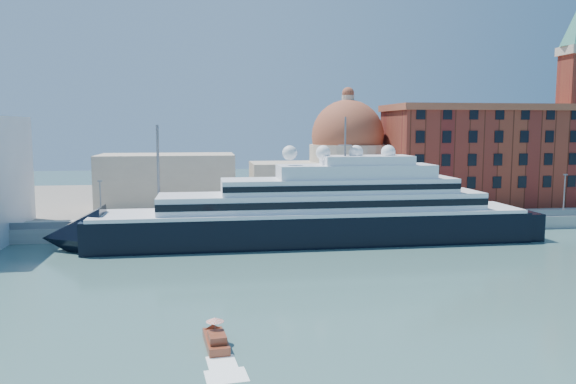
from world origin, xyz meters
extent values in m
plane|color=#375F5B|center=(0.00, 0.00, 0.00)|extent=(400.00, 400.00, 0.00)
cube|color=gray|center=(0.00, 34.00, 1.25)|extent=(180.00, 10.00, 2.50)
cube|color=slate|center=(0.00, 75.00, 1.00)|extent=(260.00, 72.00, 2.00)
cube|color=slate|center=(0.00, 29.50, 3.10)|extent=(180.00, 0.10, 1.20)
cube|color=black|center=(6.66, 23.00, 2.13)|extent=(75.68, 11.64, 6.31)
cone|color=black|center=(-33.12, 23.00, 2.13)|extent=(9.70, 11.64, 11.64)
cube|color=black|center=(44.50, 23.00, 1.94)|extent=(5.82, 10.67, 5.82)
cube|color=white|center=(6.66, 23.00, 5.53)|extent=(73.74, 11.84, 0.58)
cube|color=white|center=(8.60, 23.00, 7.28)|extent=(56.27, 9.70, 2.91)
cube|color=black|center=(8.60, 18.15, 7.28)|extent=(56.27, 0.15, 1.16)
cube|color=white|center=(11.51, 23.00, 9.99)|extent=(40.75, 8.73, 2.52)
cube|color=white|center=(14.42, 23.00, 12.42)|extent=(27.17, 7.76, 2.33)
cube|color=white|center=(16.36, 23.00, 14.36)|extent=(15.52, 6.79, 1.55)
cylinder|color=slate|center=(12.48, 23.00, 18.43)|extent=(0.29, 0.29, 6.79)
sphere|color=white|center=(2.78, 23.00, 15.72)|extent=(2.52, 2.52, 2.52)
sphere|color=white|center=(8.60, 23.00, 15.72)|extent=(2.52, 2.52, 2.52)
sphere|color=white|center=(14.42, 23.00, 15.72)|extent=(2.52, 2.52, 2.52)
sphere|color=white|center=(20.25, 23.00, 15.72)|extent=(2.52, 2.52, 2.52)
cube|color=maroon|center=(-10.91, -21.39, 0.33)|extent=(2.47, 5.81, 0.94)
cube|color=maroon|center=(-10.81, -22.33, 1.13)|extent=(1.74, 2.50, 0.75)
cylinder|color=slate|center=(-10.96, -20.93, 1.51)|extent=(0.06, 0.06, 1.51)
cone|color=red|center=(-10.96, -20.93, 2.35)|extent=(1.69, 1.69, 0.38)
cube|color=maroon|center=(52.00, 52.00, 13.00)|extent=(42.00, 18.00, 22.00)
cube|color=brown|center=(52.00, 52.00, 24.50)|extent=(43.00, 19.00, 1.50)
cube|color=maroon|center=(76.00, 52.00, 19.50)|extent=(6.00, 6.00, 35.00)
cylinder|color=beige|center=(22.00, 58.00, 9.00)|extent=(18.00, 18.00, 14.00)
sphere|color=brown|center=(22.00, 58.00, 18.00)|extent=(17.00, 17.00, 17.00)
cylinder|color=beige|center=(22.00, 58.00, 26.00)|extent=(3.00, 3.00, 3.00)
cube|color=beige|center=(8.00, 56.00, 7.00)|extent=(18.00, 14.00, 10.00)
cube|color=beige|center=(-20.00, 58.00, 8.00)|extent=(30.00, 16.00, 12.00)
cylinder|color=slate|center=(-30.00, 31.00, 6.50)|extent=(0.24, 0.24, 8.00)
cube|color=slate|center=(-30.00, 31.00, 10.60)|extent=(0.80, 0.30, 0.25)
cylinder|color=slate|center=(0.00, 31.00, 6.50)|extent=(0.24, 0.24, 8.00)
cube|color=slate|center=(0.00, 31.00, 10.60)|extent=(0.80, 0.30, 0.25)
cylinder|color=slate|center=(30.00, 31.00, 6.50)|extent=(0.24, 0.24, 8.00)
cube|color=slate|center=(30.00, 31.00, 10.60)|extent=(0.80, 0.30, 0.25)
cylinder|color=slate|center=(60.00, 31.00, 6.50)|extent=(0.24, 0.24, 8.00)
cube|color=slate|center=(60.00, 31.00, 10.60)|extent=(0.80, 0.30, 0.25)
cylinder|color=slate|center=(-20.00, 33.00, 11.50)|extent=(0.50, 0.50, 18.00)
camera|label=1|loc=(-11.73, -71.58, 20.06)|focal=35.00mm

